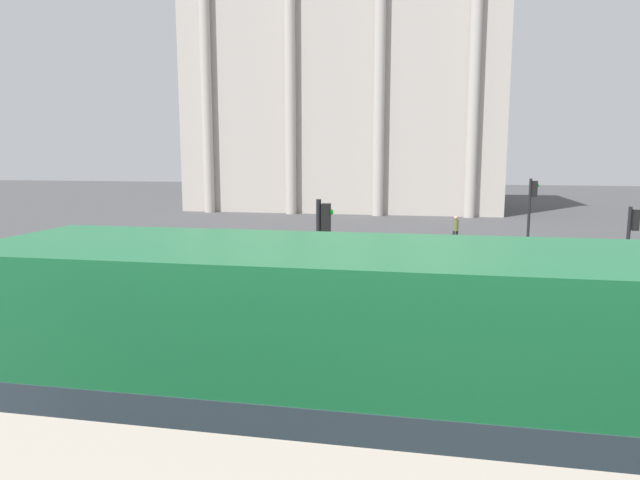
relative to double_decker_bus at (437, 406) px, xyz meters
The scene contains 6 objects.
double_decker_bus is the anchor object (origin of this frame).
plaza_building_left 50.76m from the double_decker_bus, 99.55° to the left, with size 28.56×15.78×23.13m.
traffic_light_near 7.67m from the double_decker_bus, 110.65° to the left, with size 0.42×0.24×3.97m.
traffic_light_mid 15.80m from the double_decker_bus, 65.79° to the left, with size 0.42×0.24×3.32m.
traffic_light_far 20.29m from the double_decker_bus, 78.23° to the left, with size 0.42×0.24×4.01m.
pedestrian_olive 26.53m from the double_decker_bus, 87.31° to the left, with size 0.32×0.32×1.65m.
Camera 1 is at (-0.53, -2.49, 5.00)m, focal length 32.00 mm.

